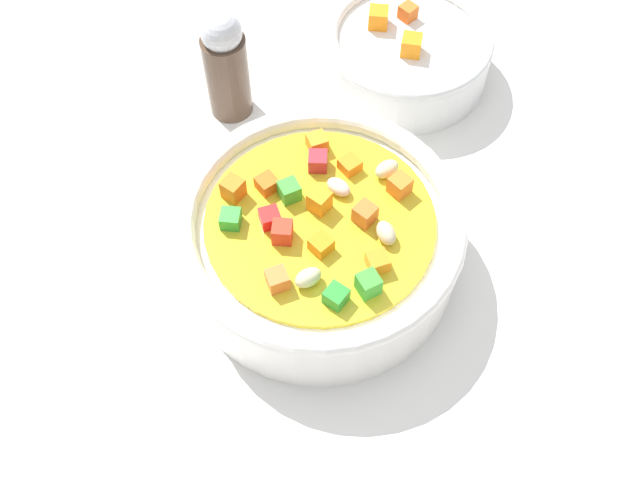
{
  "coord_description": "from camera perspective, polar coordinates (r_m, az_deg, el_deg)",
  "views": [
    {
      "loc": [
        27.27,
        -0.91,
        46.24
      ],
      "look_at": [
        0.0,
        0.0,
        2.89
      ],
      "focal_mm": 42.54,
      "sensor_mm": 36.0,
      "label": 1
    }
  ],
  "objects": [
    {
      "name": "soup_bowl_main",
      "position": [
        0.51,
        0.0,
        0.2
      ],
      "size": [
        19.2,
        19.2,
        6.73
      ],
      "color": "white",
      "rests_on": "ground_plane"
    },
    {
      "name": "pepper_shaker",
      "position": [
        0.59,
        -7.09,
        12.94
      ],
      "size": [
        3.43,
        3.43,
        9.57
      ],
      "color": "#4C3828",
      "rests_on": "ground_plane"
    },
    {
      "name": "ground_plane",
      "position": [
        0.55,
        0.0,
        -2.18
      ],
      "size": [
        140.0,
        140.0,
        2.0
      ],
      "primitive_type": "cube",
      "color": "silver"
    },
    {
      "name": "side_bowl_small",
      "position": [
        0.64,
        6.56,
        13.83
      ],
      "size": [
        13.49,
        13.49,
        5.37
      ],
      "color": "white",
      "rests_on": "ground_plane"
    }
  ]
}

